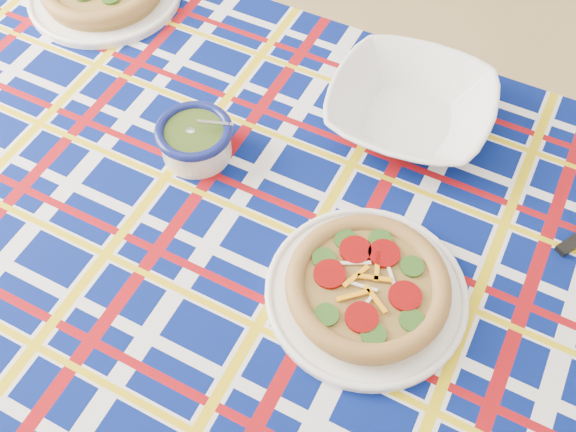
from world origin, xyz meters
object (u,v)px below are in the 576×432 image
(dining_table, at_px, (260,269))
(serving_bowl, at_px, (410,108))
(main_focaccia_plate, at_px, (368,286))
(pesto_bowl, at_px, (195,138))

(dining_table, distance_m, serving_bowl, 0.39)
(main_focaccia_plate, bearing_deg, serving_bowl, 89.44)
(pesto_bowl, relative_size, serving_bowl, 0.46)
(pesto_bowl, distance_m, serving_bowl, 0.38)
(dining_table, xyz_separation_m, main_focaccia_plate, (0.18, -0.05, 0.11))
(pesto_bowl, xyz_separation_m, serving_bowl, (0.34, 0.17, -0.00))
(main_focaccia_plate, xyz_separation_m, pesto_bowl, (-0.34, 0.20, 0.01))
(main_focaccia_plate, bearing_deg, dining_table, 165.68)
(serving_bowl, bearing_deg, pesto_bowl, -153.98)
(serving_bowl, bearing_deg, dining_table, -120.45)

